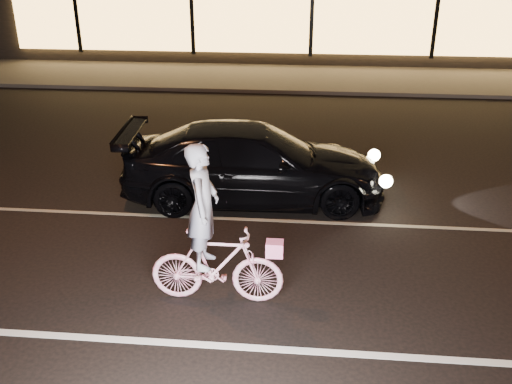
# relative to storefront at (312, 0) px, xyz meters

# --- Properties ---
(ground) EXTENTS (90.00, 90.00, 0.00)m
(ground) POSITION_rel_storefront_xyz_m (0.00, -18.97, -2.15)
(ground) COLOR black
(ground) RESTS_ON ground
(lane_stripe_near) EXTENTS (60.00, 0.12, 0.01)m
(lane_stripe_near) POSITION_rel_storefront_xyz_m (0.00, -20.47, -2.14)
(lane_stripe_near) COLOR silver
(lane_stripe_near) RESTS_ON ground
(lane_stripe_far) EXTENTS (60.00, 0.10, 0.01)m
(lane_stripe_far) POSITION_rel_storefront_xyz_m (0.00, -16.97, -2.14)
(lane_stripe_far) COLOR gray
(lane_stripe_far) RESTS_ON ground
(sidewalk) EXTENTS (30.00, 4.00, 0.12)m
(sidewalk) POSITION_rel_storefront_xyz_m (0.00, -5.97, -2.09)
(sidewalk) COLOR #383533
(sidewalk) RESTS_ON ground
(storefront) EXTENTS (25.40, 8.42, 4.20)m
(storefront) POSITION_rel_storefront_xyz_m (0.00, 0.00, 0.00)
(storefront) COLOR black
(storefront) RESTS_ON ground
(cyclist) EXTENTS (1.85, 0.64, 2.33)m
(cyclist) POSITION_rel_storefront_xyz_m (-1.22, -19.47, -1.32)
(cyclist) COLOR #DD447C
(cyclist) RESTS_ON ground
(sedan) EXTENTS (5.13, 2.35, 1.45)m
(sedan) POSITION_rel_storefront_xyz_m (-1.00, -16.01, -1.42)
(sedan) COLOR black
(sedan) RESTS_ON ground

